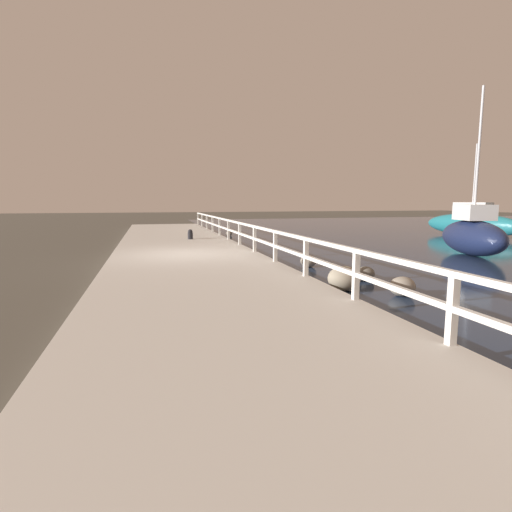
% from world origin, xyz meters
% --- Properties ---
extents(ground_plane, '(120.00, 120.00, 0.00)m').
position_xyz_m(ground_plane, '(0.00, 0.00, 0.00)').
color(ground_plane, '#4C473D').
extents(dock_walkway, '(4.80, 36.00, 0.24)m').
position_xyz_m(dock_walkway, '(0.00, 0.00, 0.12)').
color(dock_walkway, beige).
rests_on(dock_walkway, ground).
extents(railing, '(0.10, 32.50, 0.91)m').
position_xyz_m(railing, '(2.30, -0.00, 0.85)').
color(railing, white).
rests_on(railing, dock_walkway).
extents(boulder_near_dock, '(0.73, 0.66, 0.55)m').
position_xyz_m(boulder_near_dock, '(2.93, -5.30, 0.27)').
color(boulder_near_dock, gray).
rests_on(boulder_near_dock, ground).
extents(boulder_downstream, '(0.48, 0.43, 0.36)m').
position_xyz_m(boulder_downstream, '(3.97, -4.42, 0.18)').
color(boulder_downstream, '#666056').
rests_on(boulder_downstream, ground).
extents(boulder_water_edge, '(0.55, 0.49, 0.41)m').
position_xyz_m(boulder_water_edge, '(3.86, -6.09, 0.20)').
color(boulder_water_edge, gray).
rests_on(boulder_water_edge, ground).
extents(boulder_mid_strip, '(0.36, 0.33, 0.27)m').
position_xyz_m(boulder_mid_strip, '(3.21, 9.17, 0.14)').
color(boulder_mid_strip, slate).
rests_on(boulder_mid_strip, ground).
extents(boulder_upstream, '(0.49, 0.44, 0.37)m').
position_xyz_m(boulder_upstream, '(3.40, -2.13, 0.18)').
color(boulder_upstream, gray).
rests_on(boulder_upstream, ground).
extents(mooring_bollard, '(0.23, 0.23, 0.45)m').
position_xyz_m(mooring_bollard, '(0.64, 5.25, 0.46)').
color(mooring_bollard, black).
rests_on(mooring_bollard, dock_walkway).
extents(sailboat_navy, '(2.36, 4.01, 5.91)m').
position_xyz_m(sailboat_navy, '(10.17, -1.21, 0.75)').
color(sailboat_navy, '#192347').
rests_on(sailboat_navy, water_surface).
extents(sailboat_teal, '(2.13, 5.87, 5.06)m').
position_xyz_m(sailboat_teal, '(16.24, 5.31, 0.75)').
color(sailboat_teal, '#1E707A').
rests_on(sailboat_teal, water_surface).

